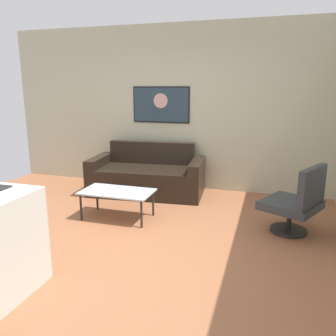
{
  "coord_description": "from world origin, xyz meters",
  "views": [
    {
      "loc": [
        1.57,
        -3.34,
        1.76
      ],
      "look_at": [
        0.26,
        0.9,
        0.7
      ],
      "focal_mm": 36.34,
      "sensor_mm": 36.0,
      "label": 1
    }
  ],
  "objects_px": {
    "coffee_table": "(117,193)",
    "armchair": "(297,202)",
    "couch": "(147,177)",
    "wall_painting": "(161,105)"
  },
  "relations": [
    {
      "from": "coffee_table",
      "to": "armchair",
      "type": "xyz_separation_m",
      "value": [
        2.3,
        0.16,
        0.05
      ]
    },
    {
      "from": "couch",
      "to": "wall_painting",
      "type": "height_order",
      "value": "wall_painting"
    },
    {
      "from": "armchair",
      "to": "wall_painting",
      "type": "height_order",
      "value": "wall_painting"
    },
    {
      "from": "coffee_table",
      "to": "armchair",
      "type": "distance_m",
      "value": 2.31
    },
    {
      "from": "couch",
      "to": "coffee_table",
      "type": "height_order",
      "value": "couch"
    },
    {
      "from": "couch",
      "to": "coffee_table",
      "type": "relative_size",
      "value": 1.99
    },
    {
      "from": "armchair",
      "to": "wall_painting",
      "type": "xyz_separation_m",
      "value": [
        -2.24,
        1.55,
        1.05
      ]
    },
    {
      "from": "couch",
      "to": "armchair",
      "type": "relative_size",
      "value": 2.23
    },
    {
      "from": "wall_painting",
      "to": "coffee_table",
      "type": "bearing_deg",
      "value": -92.19
    },
    {
      "from": "armchair",
      "to": "wall_painting",
      "type": "relative_size",
      "value": 0.84
    }
  ]
}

